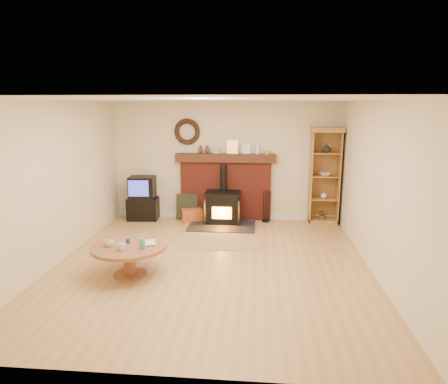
# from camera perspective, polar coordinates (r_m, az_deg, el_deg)

# --- Properties ---
(ground) EXTENTS (5.50, 5.50, 0.00)m
(ground) POSITION_cam_1_polar(r_m,az_deg,el_deg) (6.56, -1.79, -10.28)
(ground) COLOR #B4864B
(ground) RESTS_ON ground
(room_shell) EXTENTS (5.02, 5.52, 2.61)m
(room_shell) POSITION_cam_1_polar(r_m,az_deg,el_deg) (6.21, -1.96, 4.86)
(room_shell) COLOR beige
(room_shell) RESTS_ON ground
(chimney_breast) EXTENTS (2.20, 0.22, 1.78)m
(chimney_breast) POSITION_cam_1_polar(r_m,az_deg,el_deg) (8.88, 0.24, 1.15)
(chimney_breast) COLOR maroon
(chimney_breast) RESTS_ON ground
(wood_stove) EXTENTS (1.40, 1.00, 1.26)m
(wood_stove) POSITION_cam_1_polar(r_m,az_deg,el_deg) (8.60, -0.18, -2.39)
(wood_stove) COLOR black
(wood_stove) RESTS_ON ground
(area_rug) EXTENTS (1.58, 1.15, 0.01)m
(area_rug) POSITION_cam_1_polar(r_m,az_deg,el_deg) (7.62, -0.65, -6.95)
(area_rug) COLOR brown
(area_rug) RESTS_ON ground
(tv_unit) EXTENTS (0.69, 0.51, 0.98)m
(tv_unit) POSITION_cam_1_polar(r_m,az_deg,el_deg) (9.10, -11.53, -0.98)
(tv_unit) COLOR black
(tv_unit) RESTS_ON ground
(curio_cabinet) EXTENTS (0.66, 0.48, 2.07)m
(curio_cabinet) POSITION_cam_1_polar(r_m,az_deg,el_deg) (8.81, 14.14, 2.23)
(curio_cabinet) COLOR olive
(curio_cabinet) RESTS_ON ground
(firelog_box) EXTENTS (0.50, 0.40, 0.27)m
(firelog_box) POSITION_cam_1_polar(r_m,az_deg,el_deg) (8.87, -4.58, -3.33)
(firelog_box) COLOR gold
(firelog_box) RESTS_ON ground
(leaning_painting) EXTENTS (0.48, 0.13, 0.58)m
(leaning_painting) POSITION_cam_1_polar(r_m,az_deg,el_deg) (8.99, -5.32, -2.11)
(leaning_painting) COLOR black
(leaning_painting) RESTS_ON ground
(fire_tools) EXTENTS (0.19, 0.16, 0.70)m
(fire_tools) POSITION_cam_1_polar(r_m,az_deg,el_deg) (8.84, 6.02, -3.28)
(fire_tools) COLOR black
(fire_tools) RESTS_ON ground
(coffee_table) EXTENTS (1.13, 1.13, 0.64)m
(coffee_table) POSITION_cam_1_polar(r_m,az_deg,el_deg) (6.20, -13.43, -8.16)
(coffee_table) COLOR brown
(coffee_table) RESTS_ON ground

